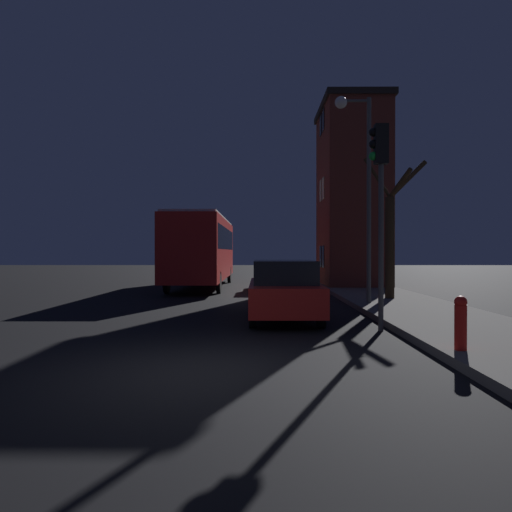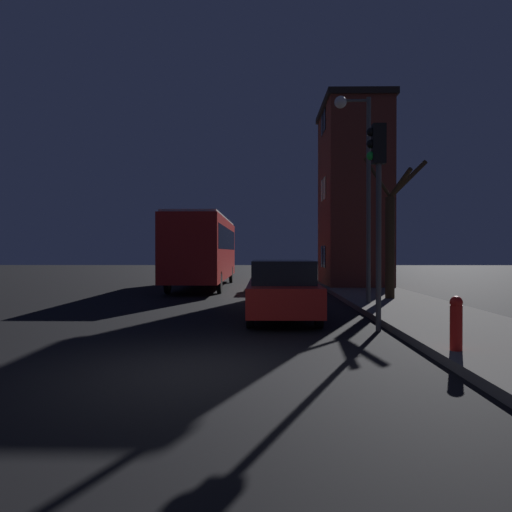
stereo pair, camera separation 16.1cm
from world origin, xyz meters
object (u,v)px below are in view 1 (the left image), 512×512
at_px(bare_tree, 392,232).
at_px(streetlamp, 360,166).
at_px(fire_hydrant, 461,322).
at_px(traffic_light, 380,184).
at_px(car_mid_lane, 276,274).
at_px(car_near_lane, 284,289).
at_px(bus, 203,246).

bearing_deg(bare_tree, streetlamp, -132.83).
bearing_deg(fire_hydrant, traffic_light, 101.62).
bearing_deg(car_mid_lane, car_near_lane, -90.69).
distance_m(streetlamp, bare_tree, 2.95).
xyz_separation_m(traffic_light, fire_hydrant, (0.62, -3.03, -2.71)).
xyz_separation_m(bare_tree, fire_hydrant, (-1.31, -9.27, -1.86)).
bearing_deg(fire_hydrant, car_mid_lane, 99.54).
distance_m(car_mid_lane, fire_hydrant, 15.55).
height_order(streetlamp, fire_hydrant, streetlamp).
relative_size(streetlamp, car_near_lane, 1.41).
relative_size(car_mid_lane, fire_hydrant, 5.12).
relative_size(streetlamp, bare_tree, 1.34).
relative_size(bare_tree, car_mid_lane, 1.07).
height_order(streetlamp, car_near_lane, streetlamp).
xyz_separation_m(bare_tree, car_mid_lane, (-3.88, 6.07, -1.75)).
relative_size(bus, fire_hydrant, 12.78).
relative_size(streetlamp, car_mid_lane, 1.43).
distance_m(traffic_light, bare_tree, 6.59).
relative_size(streetlamp, fire_hydrant, 7.32).
height_order(streetlamp, traffic_light, streetlamp).
distance_m(bare_tree, car_mid_lane, 7.42).
bearing_deg(car_near_lane, car_mid_lane, 89.31).
bearing_deg(streetlamp, car_mid_lane, 107.74).
xyz_separation_m(streetlamp, bus, (-6.11, 9.25, -2.45)).
height_order(bare_tree, car_near_lane, bare_tree).
bearing_deg(bare_tree, car_mid_lane, 122.62).
bearing_deg(traffic_light, bare_tree, 72.84).
bearing_deg(bus, fire_hydrant, -69.79).
distance_m(bus, car_near_lane, 12.63).
bearing_deg(car_mid_lane, traffic_light, -80.97).
bearing_deg(streetlamp, bare_tree, 47.17).
height_order(car_near_lane, fire_hydrant, car_near_lane).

